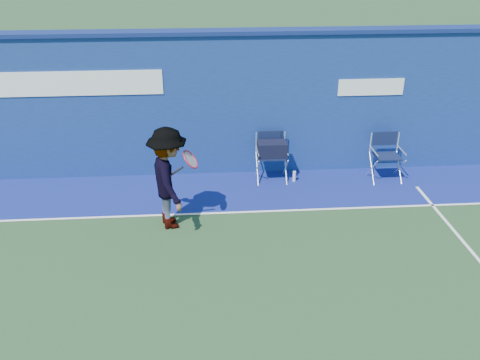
{
  "coord_description": "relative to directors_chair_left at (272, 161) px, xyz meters",
  "views": [
    {
      "loc": [
        0.09,
        -5.23,
        4.88
      ],
      "look_at": [
        0.66,
        2.6,
        1.0
      ],
      "focal_mm": 38.0,
      "sensor_mm": 36.0,
      "label": 1
    }
  ],
  "objects": [
    {
      "name": "ground",
      "position": [
        -1.48,
        -4.6,
        -0.44
      ],
      "size": [
        80.0,
        80.0,
        0.0
      ],
      "primitive_type": "plane",
      "color": "#254324",
      "rests_on": "ground"
    },
    {
      "name": "directors_chair_right",
      "position": [
        2.45,
        -0.16,
        -0.12
      ],
      "size": [
        0.6,
        0.54,
        1.01
      ],
      "color": "silver",
      "rests_on": "ground"
    },
    {
      "name": "out_of_bounds_strip",
      "position": [
        -1.48,
        -0.5,
        -0.44
      ],
      "size": [
        24.0,
        1.8,
        0.01
      ],
      "primitive_type": "cube",
      "color": "navy",
      "rests_on": "ground"
    },
    {
      "name": "directors_chair_left",
      "position": [
        0.0,
        0.0,
        0.0
      ],
      "size": [
        0.61,
        0.57,
        1.04
      ],
      "color": "silver",
      "rests_on": "ground"
    },
    {
      "name": "stadium_wall",
      "position": [
        -1.48,
        0.6,
        1.11
      ],
      "size": [
        24.0,
        0.5,
        3.08
      ],
      "color": "navy",
      "rests_on": "ground"
    },
    {
      "name": "water_bottle",
      "position": [
        0.48,
        -0.13,
        -0.32
      ],
      "size": [
        0.07,
        0.07,
        0.24
      ],
      "primitive_type": "cylinder",
      "color": "silver",
      "rests_on": "ground"
    },
    {
      "name": "court_lines",
      "position": [
        -1.48,
        -4.0,
        -0.43
      ],
      "size": [
        24.0,
        12.0,
        0.01
      ],
      "color": "white",
      "rests_on": "out_of_bounds_strip"
    },
    {
      "name": "tennis_player",
      "position": [
        -2.06,
        -1.73,
        0.5
      ],
      "size": [
        1.05,
        1.35,
        1.88
      ],
      "color": "#EA4738",
      "rests_on": "ground"
    }
  ]
}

